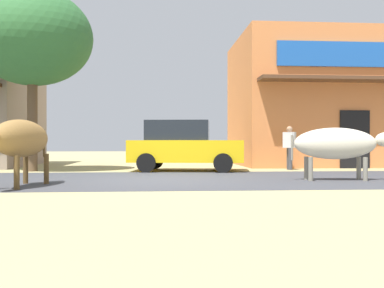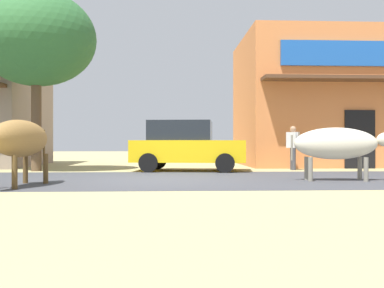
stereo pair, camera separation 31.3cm
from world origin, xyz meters
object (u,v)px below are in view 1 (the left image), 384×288
cow_far_dark (338,144)px  pedestrian_by_shop (289,144)px  roadside_tree (32,38)px  cow_near_brown (20,139)px  parked_hatchback_car (184,145)px

cow_far_dark → pedestrian_by_shop: bearing=88.3°
cow_far_dark → roadside_tree: bearing=153.0°
cow_near_brown → pedestrian_by_shop: size_ratio=1.71×
cow_near_brown → pedestrian_by_shop: pedestrian_by_shop is taller
parked_hatchback_car → cow_far_dark: (3.50, -4.13, 0.05)m
parked_hatchback_car → pedestrian_by_shop: (3.63, 0.31, 0.02)m
pedestrian_by_shop → cow_near_brown: bearing=-143.1°
pedestrian_by_shop → parked_hatchback_car: bearing=-175.1°
cow_near_brown → pedestrian_by_shop: (7.35, 5.52, -0.13)m
parked_hatchback_car → pedestrian_by_shop: bearing=4.9°
parked_hatchback_car → pedestrian_by_shop: parked_hatchback_car is taller
pedestrian_by_shop → roadside_tree: bearing=-179.0°
roadside_tree → parked_hatchback_car: bearing=-1.9°
roadside_tree → cow_far_dark: 10.05m
parked_hatchback_car → cow_near_brown: size_ratio=1.52×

